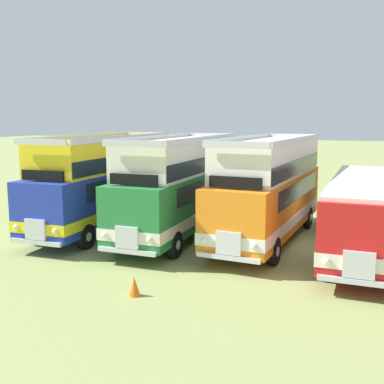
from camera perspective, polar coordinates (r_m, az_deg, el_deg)
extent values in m
plane|color=#8C9956|center=(20.04, 14.64, -6.51)|extent=(200.00, 200.00, 0.00)
cube|color=#1E339E|center=(22.76, -10.60, -0.15)|extent=(2.87, 10.54, 2.30)
cube|color=yellow|center=(22.87, -10.56, -1.63)|extent=(2.91, 10.58, 0.44)
cube|color=#19232D|center=(23.02, -10.14, 1.48)|extent=(2.81, 8.14, 0.76)
cube|color=#19232D|center=(18.45, -18.77, -0.55)|extent=(2.20, 0.18, 0.90)
cube|color=silver|center=(18.61, -18.79, -4.41)|extent=(0.90, 0.15, 0.80)
cube|color=silver|center=(18.70, -18.77, -5.91)|extent=(2.30, 0.22, 0.16)
sphere|color=#EAEACC|center=(18.06, -16.57, -4.70)|extent=(0.22, 0.22, 0.22)
sphere|color=#EAEACC|center=(19.17, -20.92, -4.14)|extent=(0.22, 0.22, 0.22)
cube|color=yellow|center=(22.76, -10.42, 4.68)|extent=(2.74, 9.63, 1.50)
cube|color=silver|center=(18.59, -18.25, 5.90)|extent=(2.40, 0.19, 0.24)
cube|color=silver|center=(26.50, -5.80, 7.10)|extent=(2.40, 0.19, 0.24)
cube|color=silver|center=(22.14, -7.78, 6.70)|extent=(0.44, 9.55, 0.24)
cube|color=silver|center=(23.34, -13.05, 6.67)|extent=(0.44, 9.55, 0.24)
cube|color=#19232D|center=(22.78, -10.40, 3.92)|extent=(2.77, 9.54, 0.64)
cube|color=black|center=(18.73, -17.96, 1.94)|extent=(1.90, 0.19, 0.40)
cylinder|color=black|center=(19.38, -12.98, -5.39)|extent=(0.32, 1.05, 1.04)
cylinder|color=silver|center=(19.30, -12.61, -5.43)|extent=(0.03, 0.36, 0.36)
cylinder|color=black|center=(20.69, -18.37, -4.71)|extent=(0.32, 1.05, 1.04)
cylinder|color=silver|center=(20.79, -18.69, -4.66)|extent=(0.03, 0.36, 0.36)
cylinder|color=black|center=(25.45, -4.39, -1.75)|extent=(0.32, 1.05, 1.04)
cylinder|color=silver|center=(25.39, -4.08, -1.78)|extent=(0.03, 0.36, 0.36)
cylinder|color=black|center=(26.46, -8.94, -1.42)|extent=(0.32, 1.05, 1.04)
cylinder|color=silver|center=(26.53, -9.22, -1.40)|extent=(0.03, 0.36, 0.36)
cube|color=#237538|center=(20.92, -1.49, -0.80)|extent=(2.70, 9.98, 2.30)
cube|color=silver|center=(21.03, -1.49, -2.41)|extent=(2.74, 10.02, 0.44)
cube|color=#19232D|center=(21.19, -1.09, 0.98)|extent=(2.68, 7.58, 0.76)
cube|color=#19232D|center=(16.44, -7.97, -1.28)|extent=(2.20, 0.14, 0.90)
cube|color=silver|center=(16.61, -8.06, -5.59)|extent=(0.90, 0.14, 0.80)
cube|color=silver|center=(16.72, -8.07, -7.27)|extent=(2.30, 0.19, 0.16)
sphere|color=#EAEACC|center=(16.20, -5.27, -5.92)|extent=(0.22, 0.22, 0.22)
sphere|color=#EAEACC|center=(17.05, -10.74, -5.29)|extent=(0.22, 0.22, 0.22)
cube|color=silver|center=(20.91, -1.26, 4.45)|extent=(2.58, 9.08, 1.50)
cube|color=silver|center=(16.59, -7.39, 5.96)|extent=(2.40, 0.15, 0.24)
cube|color=silver|center=(24.63, 2.25, 7.00)|extent=(2.40, 0.15, 0.24)
cube|color=silver|center=(20.45, 1.88, 6.59)|extent=(0.28, 9.03, 0.24)
cube|color=silver|center=(21.34, -4.27, 6.67)|extent=(0.28, 9.03, 0.24)
cube|color=#19232D|center=(20.94, -1.25, 3.63)|extent=(2.62, 8.98, 0.64)
cube|color=black|center=(16.75, -7.22, 1.52)|extent=(1.90, 0.16, 0.40)
cylinder|color=black|center=(17.71, -2.15, -6.53)|extent=(0.30, 1.05, 1.04)
cylinder|color=silver|center=(17.66, -1.69, -6.57)|extent=(0.03, 0.36, 0.36)
cylinder|color=black|center=(18.70, -8.69, -5.79)|extent=(0.30, 1.05, 1.04)
cylinder|color=silver|center=(18.77, -9.09, -5.74)|extent=(0.03, 0.36, 0.36)
cylinder|color=black|center=(23.70, 3.99, -2.55)|extent=(0.30, 1.05, 1.04)
cylinder|color=silver|center=(23.66, 4.34, -2.58)|extent=(0.03, 0.36, 0.36)
cylinder|color=black|center=(24.45, -1.18, -2.17)|extent=(0.30, 1.05, 1.04)
cylinder|color=silver|center=(24.50, -1.51, -2.15)|extent=(0.03, 0.36, 0.36)
cube|color=orange|center=(20.24, 9.40, -1.25)|extent=(3.00, 9.88, 2.30)
cube|color=white|center=(20.35, 9.36, -2.91)|extent=(3.04, 9.93, 0.44)
cube|color=#19232D|center=(20.52, 9.74, 0.58)|extent=(2.90, 7.49, 0.76)
cube|color=#19232D|center=(15.59, 4.72, -1.79)|extent=(2.20, 0.21, 0.90)
cube|color=silver|center=(15.77, 4.52, -6.32)|extent=(0.90, 0.17, 0.80)
cube|color=silver|center=(15.88, 4.46, -8.09)|extent=(2.30, 0.26, 0.16)
sphere|color=#EAEACC|center=(15.49, 7.66, -6.66)|extent=(0.22, 0.22, 0.22)
sphere|color=#EAEACC|center=(16.08, 1.49, -5.99)|extent=(0.22, 0.22, 0.22)
cube|color=white|center=(20.23, 9.73, 4.17)|extent=(2.85, 8.98, 1.50)
cube|color=silver|center=(15.75, 5.37, 5.83)|extent=(2.40, 0.22, 0.24)
cube|color=silver|center=(24.00, 12.25, 6.75)|extent=(2.40, 0.22, 0.24)
cube|color=silver|center=(19.90, 13.14, 6.29)|extent=(0.55, 8.86, 0.24)
cube|color=silver|center=(20.52, 6.53, 6.55)|extent=(0.55, 8.86, 0.24)
cube|color=#19232D|center=(20.26, 9.70, 3.32)|extent=(2.89, 8.88, 0.64)
cube|color=black|center=(15.93, 5.36, 1.16)|extent=(1.90, 0.22, 0.40)
cylinder|color=black|center=(17.12, 10.08, -7.22)|extent=(0.33, 1.05, 1.04)
cylinder|color=silver|center=(17.09, 10.57, -7.26)|extent=(0.04, 0.36, 0.36)
cylinder|color=black|center=(17.81, 2.86, -6.45)|extent=(0.33, 1.05, 1.04)
cylinder|color=silver|center=(17.86, 2.41, -6.39)|extent=(0.04, 0.36, 0.36)
cylinder|color=black|center=(23.17, 14.11, -3.08)|extent=(0.33, 1.05, 1.04)
cylinder|color=silver|center=(23.14, 14.48, -3.10)|extent=(0.04, 0.36, 0.36)
cylinder|color=black|center=(23.68, 8.64, -2.64)|extent=(0.33, 1.05, 1.04)
cylinder|color=silver|center=(23.72, 8.29, -2.62)|extent=(0.04, 0.36, 0.36)
cube|color=red|center=(19.27, 20.55, -2.22)|extent=(2.53, 10.44, 2.30)
cube|color=silver|center=(19.39, 20.45, -3.96)|extent=(2.57, 10.48, 0.44)
cube|color=#19232D|center=(19.56, 20.67, -0.28)|extent=(2.55, 8.04, 0.76)
cube|color=#19232D|center=(14.09, 20.20, -3.49)|extent=(2.20, 0.11, 0.90)
cube|color=silver|center=(14.30, 19.91, -8.48)|extent=(0.90, 0.12, 0.80)
cube|color=silver|center=(14.42, 19.80, -10.41)|extent=(2.30, 0.15, 0.16)
sphere|color=#EAEACC|center=(14.33, 16.28, -8.25)|extent=(0.22, 0.22, 0.22)
cube|color=silver|center=(19.08, 20.75, 1.37)|extent=(2.49, 10.04, 0.14)
cylinder|color=black|center=(16.10, 15.87, -8.48)|extent=(0.28, 1.04, 1.04)
cylinder|color=silver|center=(16.12, 15.34, -8.44)|extent=(0.02, 0.36, 0.36)
cylinder|color=black|center=(22.89, 17.71, -3.38)|extent=(0.28, 1.04, 1.04)
cylinder|color=silver|center=(22.90, 17.33, -3.36)|extent=(0.02, 0.36, 0.36)
cone|color=orange|center=(14.25, -7.14, -11.48)|extent=(0.36, 0.36, 0.59)
cylinder|color=#8C704C|center=(34.30, -4.52, 1.05)|extent=(0.08, 0.08, 1.05)
cylinder|color=#8C704C|center=(31.49, 9.58, 0.24)|extent=(0.08, 0.08, 1.05)
cylinder|color=beige|center=(30.82, 17.38, 0.52)|extent=(25.66, 0.03, 0.03)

